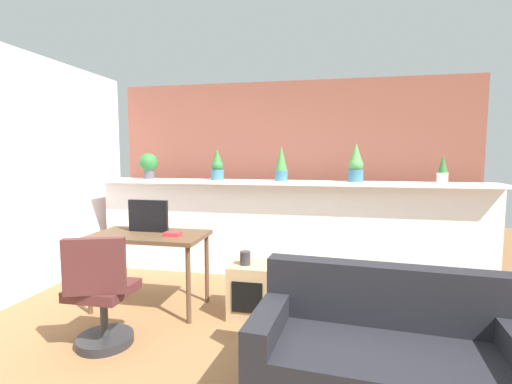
% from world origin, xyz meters
% --- Properties ---
extents(ground_plane, '(12.00, 12.00, 0.00)m').
position_xyz_m(ground_plane, '(0.00, 0.00, 0.00)').
color(ground_plane, brown).
extents(divider_wall, '(4.80, 0.16, 1.16)m').
position_xyz_m(divider_wall, '(0.00, 2.00, 0.58)').
color(divider_wall, white).
rests_on(divider_wall, ground).
extents(plant_shelf, '(4.80, 0.40, 0.04)m').
position_xyz_m(plant_shelf, '(0.00, 1.96, 1.18)').
color(plant_shelf, white).
rests_on(plant_shelf, divider_wall).
extents(brick_wall_behind, '(4.80, 0.10, 2.50)m').
position_xyz_m(brick_wall_behind, '(0.00, 2.60, 1.25)').
color(brick_wall_behind, brown).
rests_on(brick_wall_behind, ground).
extents(potted_plant_0, '(0.24, 0.24, 0.34)m').
position_xyz_m(potted_plant_0, '(-1.79, 1.99, 1.40)').
color(potted_plant_0, '#4C4C51').
rests_on(potted_plant_0, plant_shelf).
extents(potted_plant_1, '(0.16, 0.16, 0.39)m').
position_xyz_m(potted_plant_1, '(-0.84, 1.95, 1.38)').
color(potted_plant_1, '#386B84').
rests_on(potted_plant_1, plant_shelf).
extents(potted_plant_2, '(0.15, 0.15, 0.42)m').
position_xyz_m(potted_plant_2, '(-0.04, 1.93, 1.41)').
color(potted_plant_2, '#386B84').
rests_on(potted_plant_2, plant_shelf).
extents(potted_plant_3, '(0.18, 0.18, 0.45)m').
position_xyz_m(potted_plant_3, '(0.83, 1.98, 1.41)').
color(potted_plant_3, '#386B84').
rests_on(potted_plant_3, plant_shelf).
extents(potted_plant_4, '(0.12, 0.12, 0.32)m').
position_xyz_m(potted_plant_4, '(1.77, 1.98, 1.35)').
color(potted_plant_4, silver).
rests_on(potted_plant_4, plant_shelf).
extents(desk, '(1.10, 0.60, 0.75)m').
position_xyz_m(desk, '(-1.18, 0.80, 0.67)').
color(desk, brown).
rests_on(desk, ground).
extents(tv_monitor, '(0.41, 0.04, 0.32)m').
position_xyz_m(tv_monitor, '(-1.23, 0.88, 0.91)').
color(tv_monitor, black).
rests_on(tv_monitor, desk).
extents(office_chair, '(0.50, 0.51, 0.91)m').
position_xyz_m(office_chair, '(-1.18, 0.01, 0.39)').
color(office_chair, '#262628').
rests_on(office_chair, ground).
extents(side_cube_shelf, '(0.40, 0.41, 0.50)m').
position_xyz_m(side_cube_shelf, '(-0.16, 0.83, 0.25)').
color(side_cube_shelf, tan).
rests_on(side_cube_shelf, ground).
extents(vase_on_shelf, '(0.10, 0.10, 0.13)m').
position_xyz_m(vase_on_shelf, '(-0.21, 0.79, 0.56)').
color(vase_on_shelf, '#2D2D33').
rests_on(vase_on_shelf, side_cube_shelf).
extents(book_on_desk, '(0.15, 0.11, 0.04)m').
position_xyz_m(book_on_desk, '(-0.91, 0.74, 0.77)').
color(book_on_desk, '#B22D33').
rests_on(book_on_desk, desk).
extents(couch, '(1.62, 0.89, 0.80)m').
position_xyz_m(couch, '(0.89, -0.24, 0.28)').
color(couch, black).
rests_on(couch, ground).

